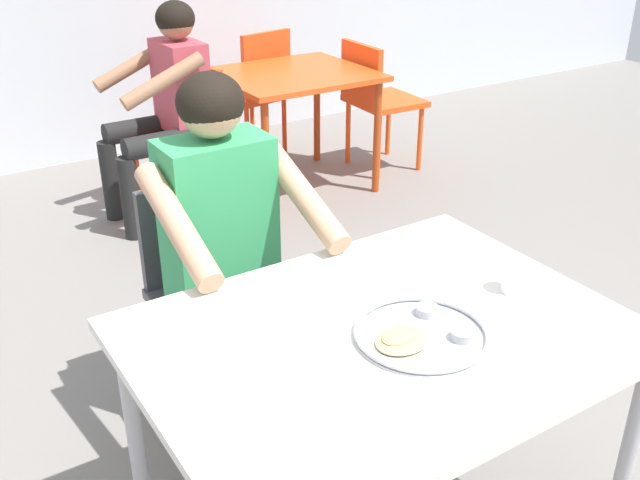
% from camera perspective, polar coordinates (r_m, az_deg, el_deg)
% --- Properties ---
extents(table_foreground, '(1.19, 0.89, 0.73)m').
position_cam_1_polar(table_foreground, '(1.84, 4.84, -8.90)').
color(table_foreground, silver).
rests_on(table_foreground, ground).
extents(thali_tray, '(0.33, 0.33, 0.03)m').
position_cam_1_polar(thali_tray, '(1.78, 7.92, -7.27)').
color(thali_tray, '#B7BABF').
rests_on(thali_tray, table_foreground).
extents(drinking_cup, '(0.07, 0.07, 0.09)m').
position_cam_1_polar(drinking_cup, '(2.00, 15.03, -2.75)').
color(drinking_cup, white).
rests_on(drinking_cup, table_foreground).
extents(chair_foreground, '(0.40, 0.40, 0.80)m').
position_cam_1_polar(chair_foreground, '(2.56, -8.79, -3.17)').
color(chair_foreground, '#3F3F44').
rests_on(chair_foreground, ground).
extents(diner_foreground, '(0.49, 0.55, 1.23)m').
position_cam_1_polar(diner_foreground, '(2.27, -6.99, 0.19)').
color(diner_foreground, black).
rests_on(diner_foreground, ground).
extents(table_background_red, '(0.87, 0.79, 0.72)m').
position_cam_1_polar(table_background_red, '(4.38, -2.11, 11.90)').
color(table_background_red, '#E04C19').
rests_on(table_background_red, ground).
extents(chair_red_left, '(0.49, 0.46, 0.82)m').
position_cam_1_polar(chair_red_left, '(4.17, -10.44, 8.58)').
color(chair_red_left, '#F0461A').
rests_on(chair_red_left, ground).
extents(chair_red_right, '(0.43, 0.46, 0.83)m').
position_cam_1_polar(chair_red_right, '(4.74, 4.38, 11.29)').
color(chair_red_right, '#F14C17').
rests_on(chair_red_right, ground).
extents(chair_red_far, '(0.48, 0.50, 0.87)m').
position_cam_1_polar(chair_red_far, '(4.93, -5.03, 11.88)').
color(chair_red_far, '#EF481A').
rests_on(chair_red_far, ground).
extents(patron_background, '(0.56, 0.50, 1.18)m').
position_cam_1_polar(patron_background, '(4.03, -12.06, 11.17)').
color(patron_background, black).
rests_on(patron_background, ground).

